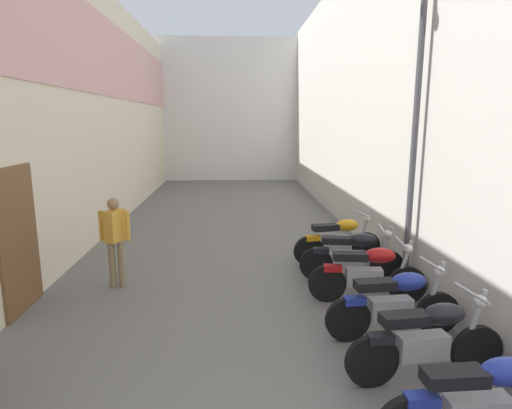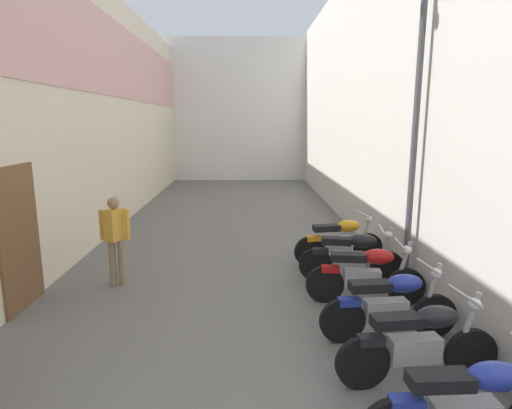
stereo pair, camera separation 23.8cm
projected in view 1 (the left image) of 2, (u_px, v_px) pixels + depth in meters
The scene contains 12 objects.
ground_plane at pixel (230, 258), 8.93m from camera, with size 35.78×35.78×0.00m, color #66635E.
building_left at pixel (88, 109), 10.05m from camera, with size 0.45×19.78×6.18m.
building_right at pixel (365, 96), 10.40m from camera, with size 0.45×19.78×6.84m.
building_far_end at pixel (231, 111), 20.91m from camera, with size 9.27×2.00×6.62m, color silver.
motorcycle_second at pixel (484, 403), 3.60m from camera, with size 1.85×0.58×1.04m.
motorcycle_third at pixel (428, 339), 4.64m from camera, with size 1.85×0.58×1.04m.
motorcycle_fourth at pixel (395, 302), 5.58m from camera, with size 1.85×0.58×1.04m.
motorcycle_fifth at pixel (368, 272), 6.68m from camera, with size 1.85×0.58×1.04m.
motorcycle_sixth at pixel (352, 255), 7.55m from camera, with size 1.84×0.58×1.04m.
motorcycle_seventh at pixel (339, 239), 8.54m from camera, with size 1.84×0.58×1.04m.
pedestrian_further_down at pixel (115, 236), 7.25m from camera, with size 0.52×0.39×1.57m.
street_lamp at pixel (411, 116), 6.70m from camera, with size 0.79×0.18×5.01m.
Camera 1 is at (0.09, -0.66, 2.85)m, focal length 29.83 mm.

